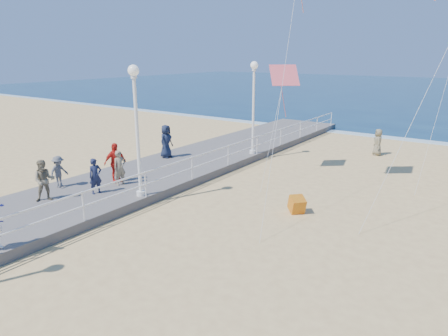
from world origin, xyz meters
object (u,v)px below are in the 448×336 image
Objects in this scene: spectator_1 at (44,180)px; spectator_3 at (115,163)px; spectator_4 at (166,141)px; spectator_2 at (59,172)px; spectator_0 at (95,176)px; beach_walker_c at (378,142)px; lamp_post_mid at (136,118)px; lamp_post_far at (254,98)px; box_kite at (297,206)px; spectator_6 at (120,168)px.

spectator_1 is 3.30m from spectator_3.
spectator_1 is 0.90× the size of spectator_4.
spectator_2 is at bearing 73.32° from spectator_1.
spectator_0 is at bearing 5.83° from spectator_1.
spectator_3 is at bearing -57.76° from beach_walker_c.
spectator_3 is (1.46, 1.94, 0.21)m from spectator_2.
spectator_2 is (-1.09, 1.33, -0.14)m from spectator_1.
spectator_4 is at bearing 123.45° from lamp_post_mid.
lamp_post_far reaches higher than spectator_0.
spectator_2 is (-3.77, -10.28, -2.55)m from lamp_post_far.
spectator_0 is 0.89× the size of spectator_1.
spectator_3 is 16.01m from beach_walker_c.
lamp_post_far is 3.50× the size of spectator_0.
spectator_3 is 1.11× the size of beach_walker_c.
spectator_3 is (-0.56, 1.54, 0.16)m from spectator_0.
spectator_1 is 8.01m from spectator_4.
spectator_2 is at bearing 172.75° from spectator_4.
box_kite is (5.76, 2.90, -3.36)m from lamp_post_mid.
beach_walker_c is 11.60m from box_kite.
spectator_4 reaches higher than spectator_6.
spectator_1 reaches higher than spectator_0.
beach_walker_c is at bearing 42.98° from box_kite.
lamp_post_mid is at bearing -151.77° from spectator_4.
box_kite is at bearing -48.76° from spectator_0.
spectator_1 is at bearing -179.11° from spectator_4.
lamp_post_far reaches higher than spectator_6.
lamp_post_mid and lamp_post_far have the same top height.
spectator_0 is at bearing -100.07° from lamp_post_far.
spectator_2 reaches higher than beach_walker_c.
lamp_post_mid is 3.13× the size of spectator_1.
spectator_0 is 6.49m from spectator_4.
lamp_post_mid is 4.46m from spectator_1.
spectator_4 is (-1.23, 4.69, 0.02)m from spectator_3.
spectator_0 is at bearing -153.43° from lamp_post_mid.
spectator_6 is 8.00m from box_kite.
lamp_post_far is 12.16m from spectator_1.
spectator_3 reaches higher than spectator_1.
lamp_post_mid is at bearing -48.86° from spectator_0.
box_kite is at bearing -62.00° from spectator_3.
spectator_1 is 19.07m from beach_walker_c.
spectator_1 reaches higher than spectator_6.
lamp_post_mid reaches higher than spectator_3.
spectator_1 is 0.92× the size of spectator_3.
spectator_1 is at bearing 166.13° from box_kite.
spectator_1 is 1.08× the size of spectator_6.
spectator_4 is 1.13× the size of beach_walker_c.
spectator_0 reaches higher than beach_walker_c.
lamp_post_mid is 3.36m from spectator_3.
lamp_post_mid reaches higher than box_kite.
box_kite is (8.07, 2.23, -1.02)m from spectator_3.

